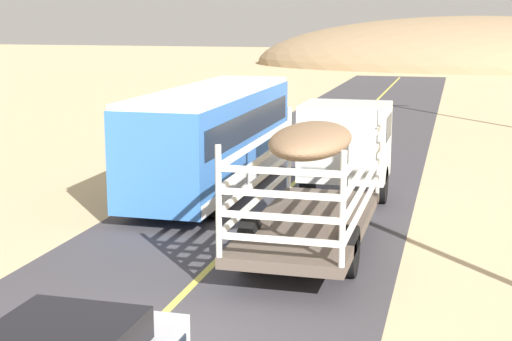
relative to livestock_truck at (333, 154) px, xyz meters
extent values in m
cube|color=silver|center=(0.00, 2.16, 0.03)|extent=(2.50, 2.20, 2.20)
cube|color=#192333|center=(0.00, 2.16, 0.48)|extent=(2.53, 1.54, 0.70)
cube|color=brown|center=(0.00, -3.24, -1.07)|extent=(2.50, 6.40, 0.24)
cylinder|color=silver|center=(-1.19, -0.10, 0.15)|extent=(0.12, 0.12, 2.20)
cylinder|color=silver|center=(1.19, -0.10, 0.15)|extent=(0.12, 0.12, 2.20)
cylinder|color=silver|center=(-1.19, -6.38, 0.15)|extent=(0.12, 0.12, 2.20)
cylinder|color=silver|center=(1.19, -6.38, 0.15)|extent=(0.12, 0.12, 2.20)
cube|color=silver|center=(-1.21, -3.24, -0.51)|extent=(0.08, 6.30, 0.12)
cube|color=silver|center=(1.21, -3.24, -0.51)|extent=(0.08, 6.30, 0.12)
cube|color=silver|center=(0.00, -6.40, -0.51)|extent=(2.40, 0.08, 0.12)
cube|color=silver|center=(-1.21, -3.24, -0.07)|extent=(0.08, 6.30, 0.12)
cube|color=silver|center=(1.21, -3.24, -0.07)|extent=(0.08, 6.30, 0.12)
cube|color=silver|center=(0.00, -6.40, -0.07)|extent=(2.40, 0.08, 0.12)
cube|color=silver|center=(-1.21, -3.24, 0.37)|extent=(0.08, 6.30, 0.12)
cube|color=silver|center=(1.21, -3.24, 0.37)|extent=(0.08, 6.30, 0.12)
cube|color=silver|center=(0.00, -6.40, 0.37)|extent=(2.40, 0.08, 0.12)
cube|color=silver|center=(-1.21, -3.24, 0.81)|extent=(0.08, 6.30, 0.12)
cube|color=silver|center=(1.21, -3.24, 0.81)|extent=(0.08, 6.30, 0.12)
cube|color=silver|center=(0.00, -6.40, 0.81)|extent=(2.40, 0.08, 0.12)
ellipsoid|color=#8C6B4C|center=(0.00, -3.24, 0.90)|extent=(1.75, 3.84, 0.70)
cylinder|color=black|center=(-1.09, 2.16, -1.22)|extent=(0.32, 1.10, 1.10)
cylinder|color=black|center=(1.09, 2.16, -1.22)|extent=(0.32, 1.10, 1.10)
cylinder|color=black|center=(-1.09, -4.52, -1.22)|extent=(0.32, 1.10, 1.10)
cylinder|color=black|center=(1.09, -4.52, -1.22)|extent=(0.32, 1.10, 1.10)
cube|color=#3872C6|center=(-4.17, 2.53, -0.07)|extent=(2.50, 10.00, 2.70)
cube|color=white|center=(-4.17, 2.53, 1.36)|extent=(2.45, 9.80, 0.16)
cube|color=#192333|center=(-4.17, 2.53, 0.40)|extent=(2.54, 9.20, 0.80)
cube|color=silver|center=(-4.17, 2.53, -1.22)|extent=(2.53, 9.80, 0.36)
cylinder|color=black|center=(-5.27, 5.78, -1.27)|extent=(0.30, 1.00, 1.00)
cylinder|color=black|center=(-3.07, 5.78, -1.27)|extent=(0.30, 1.00, 1.00)
cylinder|color=black|center=(-5.27, -0.72, -1.27)|extent=(0.30, 1.00, 1.00)
cylinder|color=black|center=(-3.07, -0.72, -1.27)|extent=(0.30, 1.00, 1.00)
ellipsoid|color=#997C5A|center=(4.74, 67.70, -1.79)|extent=(48.58, 27.70, 10.80)
camera|label=1|loc=(3.11, -19.89, 3.63)|focal=53.68mm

